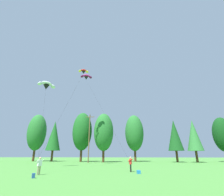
# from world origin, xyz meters

# --- Properties ---
(treeline_tree_b) EXTENTS (5.57, 5.57, 13.98)m
(treeline_tree_b) POSITION_xyz_m (-22.36, 53.19, 8.46)
(treeline_tree_b) COLOR #472D19
(treeline_tree_b) RESTS_ON ground_plane
(treeline_tree_c) EXTENTS (4.16, 4.16, 11.66)m
(treeline_tree_c) POSITION_xyz_m (-16.46, 52.45, 7.30)
(treeline_tree_c) COLOR #472D19
(treeline_tree_c) RESTS_ON ground_plane
(treeline_tree_d) EXTENTS (5.47, 5.47, 13.60)m
(treeline_tree_d) POSITION_xyz_m (-7.42, 50.42, 8.24)
(treeline_tree_d) COLOR #472D19
(treeline_tree_d) RESTS_ON ground_plane
(treeline_tree_e) EXTENTS (5.26, 5.26, 12.81)m
(treeline_tree_e) POSITION_xyz_m (-0.97, 48.36, 7.76)
(treeline_tree_e) COLOR #472D19
(treeline_tree_e) RESTS_ON ground_plane
(treeline_tree_f) EXTENTS (5.36, 5.36, 13.18)m
(treeline_tree_f) POSITION_xyz_m (7.59, 52.78, 7.98)
(treeline_tree_f) COLOR #472D19
(treeline_tree_f) RESTS_ON ground_plane
(treeline_tree_g) EXTENTS (4.02, 4.02, 11.00)m
(treeline_tree_g) POSITION_xyz_m (18.27, 49.79, 6.89)
(treeline_tree_g) COLOR #472D19
(treeline_tree_g) RESTS_ON ground_plane
(treeline_tree_h) EXTENTS (3.98, 3.98, 10.81)m
(treeline_tree_h) POSITION_xyz_m (23.01, 49.07, 6.77)
(treeline_tree_h) COLOR #472D19
(treeline_tree_h) RESTS_ON ground_plane
(treeline_tree_i) EXTENTS (5.03, 5.03, 11.95)m
(treeline_tree_i) POSITION_xyz_m (31.81, 51.65, 7.23)
(treeline_tree_i) COLOR #472D19
(treeline_tree_i) RESTS_ON ground_plane
(utility_pole) EXTENTS (2.20, 0.26, 11.69)m
(utility_pole) POSITION_xyz_m (-4.08, 44.24, 6.12)
(utility_pole) COLOR brown
(utility_pole) RESTS_ON ground_plane
(kite_flyer_near) EXTENTS (0.75, 0.76, 1.69)m
(kite_flyer_near) POSITION_xyz_m (-4.01, 19.57, 1.00)
(kite_flyer_near) COLOR gray
(kite_flyer_near) RESTS_ON ground_plane
(kite_flyer_mid) EXTENTS (0.66, 0.69, 1.69)m
(kite_flyer_mid) POSITION_xyz_m (5.33, 23.35, 1.00)
(kite_flyer_mid) COLOR black
(kite_flyer_mid) RESTS_ON ground_plane
(parafoil_kite_high_white) EXTENTS (5.87, 9.93, 12.59)m
(parafoil_kite_high_white) POSITION_xyz_m (-8.75, 28.32, 13.45)
(parafoil_kite_high_white) COLOR white
(parafoil_kite_mid_magenta) EXTENTS (11.29, 18.22, 19.88)m
(parafoil_kite_mid_magenta) POSITION_xyz_m (-4.74, 40.79, 20.79)
(parafoil_kite_mid_magenta) COLOR #D12893
(parafoil_kite_far_red_yellow) EXTENTS (2.20, 14.74, 17.71)m
(parafoil_kite_far_red_yellow) POSITION_xyz_m (-3.74, 33.87, 18.75)
(parafoil_kite_far_red_yellow) COLOR red
(backpack) EXTENTS (0.38, 0.40, 0.40)m
(backpack) POSITION_xyz_m (-3.31, 17.27, 0.20)
(backpack) COLOR #234C89
(backpack) RESTS_ON ground_plane
(picnic_cooler) EXTENTS (0.41, 0.55, 0.34)m
(picnic_cooler) POSITION_xyz_m (6.11, 21.51, 0.17)
(picnic_cooler) COLOR #1E70B7
(picnic_cooler) RESTS_ON ground_plane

